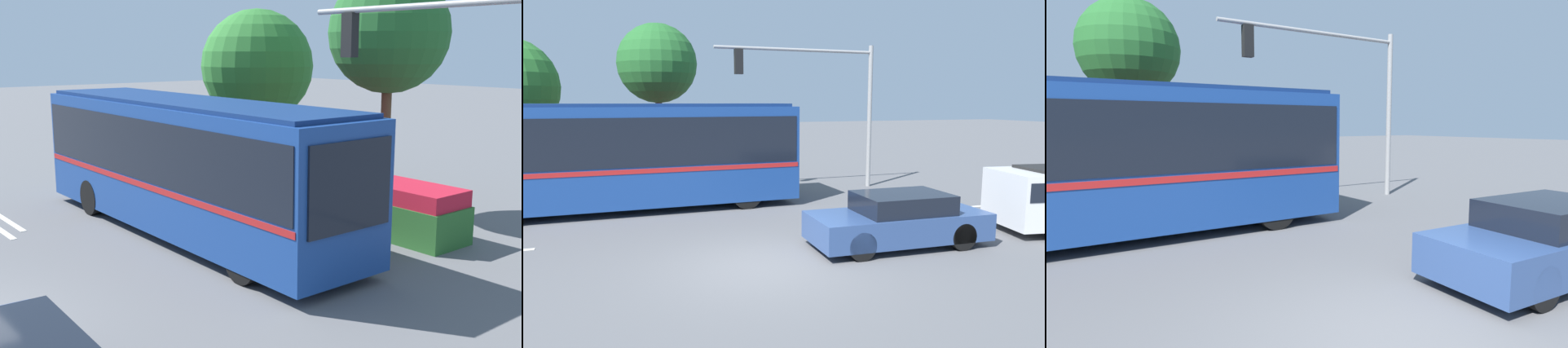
% 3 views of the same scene
% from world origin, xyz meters
% --- Properties ---
extents(city_bus, '(11.36, 2.63, 3.44)m').
position_xyz_m(city_bus, '(-2.55, 6.78, 1.95)').
color(city_bus, navy).
rests_on(city_bus, ground).
extents(traffic_light_pole, '(6.51, 0.24, 5.73)m').
position_xyz_m(traffic_light_pole, '(5.35, 8.14, 3.94)').
color(traffic_light_pole, gray).
rests_on(traffic_light_pole, ground).
extents(flowering_hedge, '(6.16, 1.49, 1.35)m').
position_xyz_m(flowering_hedge, '(-0.38, 10.84, 0.67)').
color(flowering_hedge, '#286028').
rests_on(flowering_hedge, ground).
extents(street_tree_left, '(3.89, 3.89, 6.03)m').
position_xyz_m(street_tree_left, '(-6.53, 12.24, 4.07)').
color(street_tree_left, brown).
rests_on(street_tree_left, ground).
extents(street_tree_centre, '(3.36, 3.36, 6.80)m').
position_xyz_m(street_tree_centre, '(-0.77, 12.32, 5.09)').
color(street_tree_centre, brown).
rests_on(street_tree_centre, ground).
extents(lane_stripe_mid, '(2.40, 0.16, 0.01)m').
position_xyz_m(lane_stripe_mid, '(-6.48, 3.48, 0.01)').
color(lane_stripe_mid, silver).
rests_on(lane_stripe_mid, ground).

